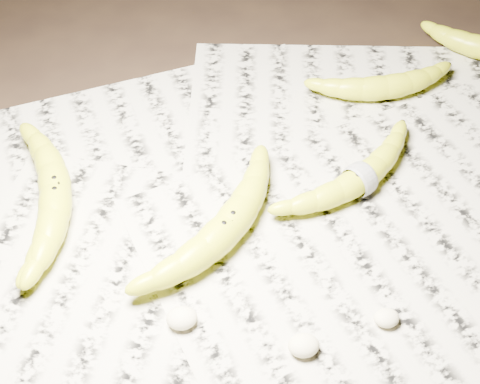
{
  "coord_description": "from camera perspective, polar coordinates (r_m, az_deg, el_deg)",
  "views": [
    {
      "loc": [
        -0.1,
        -0.48,
        0.62
      ],
      "look_at": [
        -0.03,
        0.03,
        0.05
      ],
      "focal_mm": 50.0,
      "sensor_mm": 36.0,
      "label": 1
    }
  ],
  "objects": [
    {
      "name": "ground",
      "position": [
        0.79,
        2.2,
        -3.66
      ],
      "size": [
        3.0,
        3.0,
        0.0
      ],
      "primitive_type": "plane",
      "color": "black",
      "rests_on": "ground"
    },
    {
      "name": "newspaper_patch",
      "position": [
        0.81,
        3.79,
        -1.29
      ],
      "size": [
        0.9,
        0.7,
        0.01
      ],
      "primitive_type": "cube",
      "color": "#B2AD99",
      "rests_on": "ground"
    },
    {
      "name": "banana_left_a",
      "position": [
        0.82,
        -15.53,
        0.04
      ],
      "size": [
        0.08,
        0.23,
        0.04
      ],
      "primitive_type": null,
      "rotation": [
        0.0,
        0.0,
        1.64
      ],
      "color": "yellow",
      "rests_on": "newspaper_patch"
    },
    {
      "name": "banana_left_b",
      "position": [
        0.81,
        -15.61,
        -1.02
      ],
      "size": [
        0.06,
        0.19,
        0.04
      ],
      "primitive_type": null,
      "rotation": [
        0.0,
        0.0,
        1.56
      ],
      "color": "yellow",
      "rests_on": "newspaper_patch"
    },
    {
      "name": "banana_center",
      "position": [
        0.76,
        -1.11,
        -2.89
      ],
      "size": [
        0.2,
        0.21,
        0.04
      ],
      "primitive_type": null,
      "rotation": [
        0.0,
        0.0,
        0.83
      ],
      "color": "yellow",
      "rests_on": "newspaper_patch"
    },
    {
      "name": "banana_taped",
      "position": [
        0.82,
        10.21,
        1.24
      ],
      "size": [
        0.2,
        0.16,
        0.03
      ],
      "primitive_type": null,
      "rotation": [
        0.0,
        0.0,
        0.56
      ],
      "color": "yellow",
      "rests_on": "newspaper_patch"
    },
    {
      "name": "banana_upper_a",
      "position": [
        0.96,
        12.28,
        8.89
      ],
      "size": [
        0.18,
        0.06,
        0.04
      ],
      "primitive_type": null,
      "rotation": [
        0.0,
        0.0,
        0.04
      ],
      "color": "yellow",
      "rests_on": "newspaper_patch"
    },
    {
      "name": "measuring_tape",
      "position": [
        0.82,
        10.21,
        1.24
      ],
      "size": [
        0.03,
        0.04,
        0.04
      ],
      "primitive_type": "torus",
      "rotation": [
        0.0,
        1.57,
        0.56
      ],
      "color": "white",
      "rests_on": "newspaper_patch"
    },
    {
      "name": "flesh_chunk_a",
      "position": [
        0.7,
        -5.01,
        -10.51
      ],
      "size": [
        0.03,
        0.03,
        0.02
      ],
      "primitive_type": "ellipsoid",
      "color": "beige",
      "rests_on": "newspaper_patch"
    },
    {
      "name": "flesh_chunk_b",
      "position": [
        0.69,
        5.48,
        -12.75
      ],
      "size": [
        0.03,
        0.03,
        0.02
      ],
      "primitive_type": "ellipsoid",
      "color": "beige",
      "rests_on": "newspaper_patch"
    },
    {
      "name": "flesh_chunk_c",
      "position": [
        0.72,
        12.45,
        -10.3
      ],
      "size": [
        0.03,
        0.02,
        0.02
      ],
      "primitive_type": "ellipsoid",
      "color": "beige",
      "rests_on": "newspaper_patch"
    }
  ]
}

